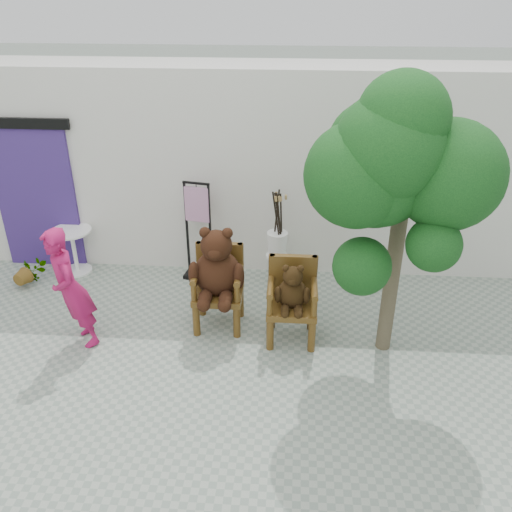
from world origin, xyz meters
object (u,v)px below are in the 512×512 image
(chair_big, at_px, (218,273))
(chair_small, at_px, (292,294))
(stool_bucket, at_px, (277,244))
(display_stand, at_px, (199,242))
(person, at_px, (71,289))
(cafe_table, at_px, (73,246))
(tree, at_px, (390,167))

(chair_big, xyz_separation_m, chair_small, (0.94, -0.20, -0.15))
(chair_big, height_order, stool_bucket, stool_bucket)
(display_stand, bearing_deg, person, -114.36)
(chair_small, relative_size, cafe_table, 1.51)
(chair_big, distance_m, stool_bucket, 1.36)
(chair_small, height_order, stool_bucket, stool_bucket)
(person, height_order, display_stand, person)
(display_stand, bearing_deg, chair_big, -59.54)
(cafe_table, bearing_deg, chair_big, -27.77)
(chair_small, xyz_separation_m, cafe_table, (-3.33, 1.45, -0.20))
(chair_big, relative_size, tree, 0.42)
(chair_small, height_order, cafe_table, chair_small)
(chair_big, relative_size, person, 0.89)
(person, distance_m, tree, 3.91)
(chair_small, distance_m, person, 2.66)
(chair_big, xyz_separation_m, display_stand, (-0.45, 1.25, -0.20))
(chair_big, bearing_deg, cafe_table, 152.23)
(person, distance_m, display_stand, 2.17)
(chair_small, bearing_deg, cafe_table, 156.42)
(chair_big, relative_size, display_stand, 0.93)
(cafe_table, bearing_deg, stool_bucket, -1.90)
(cafe_table, bearing_deg, chair_small, -23.58)
(cafe_table, distance_m, display_stand, 1.94)
(person, bearing_deg, chair_small, 62.87)
(tree, bearing_deg, chair_small, 157.27)
(person, bearing_deg, chair_big, 72.97)
(person, height_order, tree, tree)
(display_stand, height_order, tree, tree)
(chair_big, distance_m, tree, 2.54)
(person, relative_size, display_stand, 1.05)
(chair_big, xyz_separation_m, stool_bucket, (0.71, 1.15, -0.15))
(chair_small, distance_m, tree, 2.04)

